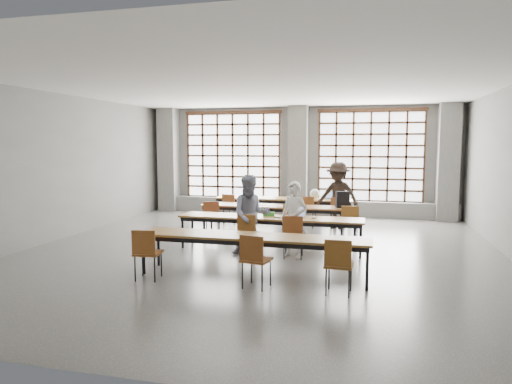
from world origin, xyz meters
TOP-DOWN VIEW (x-y plane):
  - floor at (0.00, 0.00)m, footprint 11.00×11.00m
  - ceiling at (0.00, 0.00)m, footprint 11.00×11.00m
  - wall_back at (0.00, 5.50)m, footprint 10.00×0.00m
  - wall_front at (0.00, -5.50)m, footprint 10.00×0.00m
  - wall_left at (-5.00, 0.00)m, footprint 0.00×11.00m
  - column_left at (-4.50, 5.22)m, footprint 0.60×0.55m
  - column_mid at (0.00, 5.22)m, footprint 0.60×0.55m
  - column_right at (4.50, 5.22)m, footprint 0.60×0.55m
  - window_left at (-2.25, 5.42)m, footprint 3.32×0.12m
  - window_right at (2.25, 5.42)m, footprint 3.32×0.12m
  - sill_ledge at (0.00, 5.30)m, footprint 9.80×0.35m
  - desk_row_a at (-0.18, 3.64)m, footprint 4.00×0.70m
  - desk_row_b at (-0.00, 2.00)m, footprint 4.00×0.70m
  - desk_row_c at (0.17, 0.21)m, footprint 4.00×0.70m
  - desk_row_d at (0.31, -1.85)m, footprint 4.00×0.70m
  - chair_back_left at (-1.60, 3.02)m, footprint 0.50×0.50m
  - chair_back_mid at (0.61, 3.01)m, footprint 0.45×0.46m
  - chair_back_right at (1.43, 3.01)m, footprint 0.47×0.47m
  - chair_mid_left at (-1.58, 1.38)m, footprint 0.50×0.51m
  - chair_mid_centre at (0.42, 1.38)m, footprint 0.52×0.52m
  - chair_mid_right at (1.81, 1.38)m, footprint 0.47×0.47m
  - chair_front_left at (-0.15, -0.42)m, footprint 0.49×0.49m
  - chair_front_right at (0.77, -0.42)m, footprint 0.45×0.46m
  - chair_near_left at (-1.38, -2.48)m, footprint 0.47×0.47m
  - chair_near_mid at (0.50, -2.48)m, footprint 0.49×0.49m
  - chair_near_right at (1.81, -2.48)m, footprint 0.44×0.44m
  - student_male at (0.77, -0.29)m, footprint 0.65×0.53m
  - student_female at (-0.13, -0.29)m, footprint 0.97×0.86m
  - student_back at (1.42, 3.14)m, footprint 1.31×0.96m
  - laptop_front at (0.73, 0.31)m, footprint 0.43×0.39m
  - laptop_back at (1.17, 3.75)m, footprint 0.40×0.35m
  - mouse at (1.12, 0.19)m, footprint 0.11×0.08m
  - green_box at (0.12, 0.29)m, footprint 0.26×0.11m
  - phone at (0.35, 0.11)m, footprint 0.14×0.10m
  - paper_sheet_a at (-0.60, 2.05)m, footprint 0.34×0.27m
  - paper_sheet_b at (-0.30, 1.95)m, footprint 0.36×0.31m
  - paper_sheet_c at (0.10, 2.00)m, footprint 0.33×0.26m
  - backpack at (1.60, 2.05)m, footprint 0.36×0.28m
  - plastic_bag at (0.72, 3.69)m, footprint 0.32×0.29m
  - red_pouch at (-1.39, -2.40)m, footprint 0.20×0.09m

SIDE VIEW (x-z plane):
  - floor at x=0.00m, z-range 0.00..0.00m
  - sill_ledge at x=0.00m, z-range 0.00..0.50m
  - red_pouch at x=-1.39m, z-range 0.47..0.53m
  - chair_back_left at x=-1.60m, z-range 0.10..0.98m
  - chair_back_mid at x=0.61m, z-range 0.10..0.98m
  - chair_back_right at x=1.43m, z-range 0.10..0.98m
  - chair_mid_left at x=-1.58m, z-range 0.10..0.98m
  - chair_mid_centre at x=0.42m, z-range 0.10..0.98m
  - chair_mid_right at x=1.81m, z-range 0.10..0.98m
  - chair_front_left at x=-0.15m, z-range 0.10..0.98m
  - chair_front_right at x=0.77m, z-range 0.10..0.98m
  - chair_near_left at x=-1.38m, z-range 0.10..0.98m
  - chair_near_mid at x=0.50m, z-range 0.10..0.98m
  - chair_near_right at x=1.81m, z-range 0.10..0.98m
  - desk_row_a at x=-0.18m, z-range 0.30..1.03m
  - desk_row_b at x=0.00m, z-range 0.30..1.03m
  - desk_row_c at x=0.17m, z-range 0.30..1.03m
  - desk_row_d at x=0.31m, z-range 0.30..1.03m
  - paper_sheet_a at x=-0.60m, z-range 0.73..0.73m
  - paper_sheet_b at x=-0.30m, z-range 0.73..0.73m
  - paper_sheet_c at x=0.10m, z-range 0.73..0.73m
  - phone at x=0.35m, z-range 0.73..0.74m
  - mouse at x=1.12m, z-range 0.73..0.77m
  - student_male at x=0.77m, z-range 0.00..1.55m
  - green_box at x=0.12m, z-range 0.73..0.82m
  - laptop_front at x=0.73m, z-range 0.66..0.92m
  - laptop_back at x=1.17m, z-range 0.66..0.92m
  - student_female at x=-0.13m, z-range 0.00..1.66m
  - plastic_bag at x=0.72m, z-range 0.73..1.02m
  - student_back at x=1.42m, z-range 0.00..1.81m
  - backpack at x=1.60m, z-range 0.73..1.13m
  - wall_back at x=0.00m, z-range -3.25..6.75m
  - wall_front at x=0.00m, z-range -3.25..6.75m
  - wall_left at x=-5.00m, z-range -3.75..7.25m
  - column_left at x=-4.50m, z-range 0.00..3.50m
  - column_mid at x=0.00m, z-range 0.00..3.50m
  - column_right at x=4.50m, z-range 0.00..3.50m
  - window_left at x=-2.25m, z-range 0.40..3.40m
  - window_right at x=2.25m, z-range 0.40..3.40m
  - ceiling at x=0.00m, z-range 3.50..3.50m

